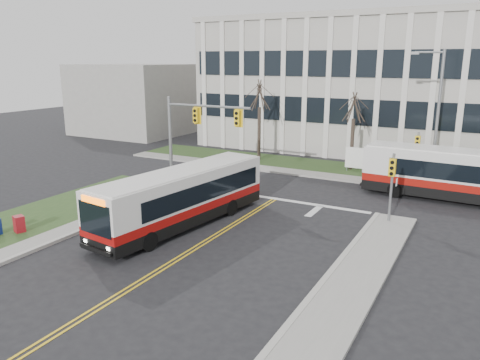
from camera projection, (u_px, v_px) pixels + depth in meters
name	position (u px, v px, depth m)	size (l,w,h in m)	color
ground	(205.00, 242.00, 22.52)	(120.00, 120.00, 0.00)	black
sidewalk_west	(18.00, 249.00, 21.48)	(1.20, 26.00, 0.14)	#9E9B93
sidewalk_east	(320.00, 335.00, 14.79)	(2.00, 26.00, 0.14)	#9E9B93
sidewalk_cross	(380.00, 183.00, 33.13)	(44.00, 1.60, 0.14)	#9E9B93
building_lawn	(389.00, 174.00, 35.52)	(44.00, 5.00, 0.12)	#2B471E
office_building	(420.00, 87.00, 44.25)	(40.00, 16.00, 12.00)	#B7B2A9
building_annex	(138.00, 99.00, 55.66)	(12.00, 12.00, 8.00)	#9E9B93
mast_arm_signal	(191.00, 128.00, 30.15)	(6.11, 0.38, 6.20)	slate
signal_pole_near	(392.00, 178.00, 24.45)	(0.34, 0.39, 3.80)	slate
signal_pole_far	(417.00, 151.00, 31.68)	(0.34, 0.39, 3.80)	slate
streetlight	(435.00, 111.00, 31.30)	(2.15, 0.25, 9.20)	slate
directory_sign	(355.00, 158.00, 35.97)	(1.50, 0.12, 2.00)	slate
tree_left	(259.00, 97.00, 39.23)	(1.80, 1.80, 7.70)	#42352B
tree_mid	(354.00, 108.00, 35.87)	(1.80, 1.80, 6.82)	#42352B
bus_main	(183.00, 199.00, 24.48)	(2.39, 11.01, 2.94)	silver
bus_cross	(463.00, 177.00, 28.55)	(2.54, 11.72, 3.12)	silver
newspaper_box_red	(19.00, 225.00, 23.45)	(0.50, 0.45, 0.95)	maroon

